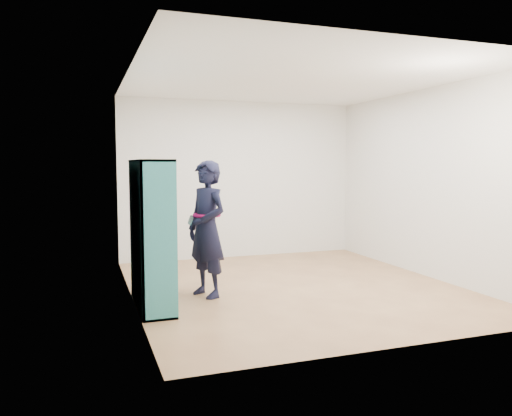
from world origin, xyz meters
name	(u,v)px	position (x,y,z in m)	size (l,w,h in m)	color
floor	(294,287)	(0.00, 0.00, 0.00)	(4.50, 4.50, 0.00)	#8D6240
ceiling	(295,80)	(0.00, 0.00, 2.60)	(4.50, 4.50, 0.00)	white
wall_left	(131,187)	(-2.00, 0.00, 1.30)	(0.02, 4.50, 2.60)	silver
wall_right	(426,183)	(2.00, 0.00, 1.30)	(0.02, 4.50, 2.60)	silver
wall_back	(240,180)	(0.00, 2.25, 1.30)	(4.00, 0.02, 2.60)	silver
wall_front	(403,195)	(0.00, -2.25, 1.30)	(4.00, 0.02, 2.60)	silver
bookshelf	(149,236)	(-1.84, -0.27, 0.78)	(0.35, 1.21, 1.61)	teal
person	(207,229)	(-1.15, -0.07, 0.80)	(0.59, 0.69, 1.60)	black
smartphone	(191,220)	(-1.33, -0.05, 0.91)	(0.07, 0.09, 0.13)	silver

